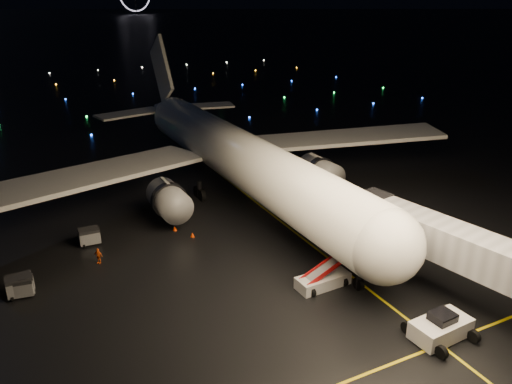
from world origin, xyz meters
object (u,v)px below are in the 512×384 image
baggage_cart_0 (89,237)px  baggage_cart_1 (21,287)px  airliner (225,122)px  belt_loader (324,269)px  crew_c (98,256)px  baggage_cart_2 (20,286)px  pushback_tug (441,325)px

baggage_cart_0 → baggage_cart_1: size_ratio=1.04×
airliner → belt_loader: airliner is taller
crew_c → baggage_cart_2: size_ratio=0.73×
belt_loader → baggage_cart_1: (-23.71, 10.11, -0.89)m
baggage_cart_1 → baggage_cart_2: baggage_cart_2 is taller
pushback_tug → crew_c: (-20.71, 22.79, -0.30)m
crew_c → baggage_cart_0: 4.41m
baggage_cart_1 → baggage_cart_2: bearing=127.7°
belt_loader → pushback_tug: bearing=-71.2°
airliner → crew_c: 24.17m
baggage_cart_0 → baggage_cart_2: bearing=-133.8°
airliner → belt_loader: bearing=-95.5°
pushback_tug → crew_c: 30.80m
airliner → pushback_tug: (1.91, -35.57, -7.92)m
baggage_cart_1 → baggage_cart_0: bearing=54.7°
pushback_tug → belt_loader: (-3.85, 9.85, 0.64)m
airliner → belt_loader: size_ratio=8.98×
pushback_tug → baggage_cart_2: 34.20m
airliner → crew_c: airliner is taller
baggage_cart_0 → belt_loader: bearing=-45.4°
baggage_cart_0 → baggage_cart_1: 9.91m
airliner → baggage_cart_2: 31.09m
belt_loader → airliner: bearing=83.1°
baggage_cart_2 → pushback_tug: bearing=-39.2°
belt_loader → baggage_cart_2: 25.94m
airliner → crew_c: size_ratio=40.88×
baggage_cart_1 → pushback_tug: bearing=-28.2°
pushback_tug → baggage_cart_2: pushback_tug is taller
crew_c → baggage_cart_1: size_ratio=0.80×
airliner → crew_c: (-18.80, -12.78, -8.22)m
baggage_cart_0 → airliner: bearing=24.2°
pushback_tug → belt_loader: size_ratio=0.64×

